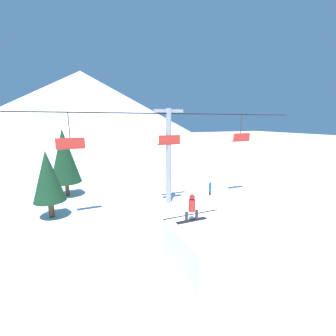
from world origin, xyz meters
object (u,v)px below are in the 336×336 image
at_px(distant_skier, 210,188).
at_px(pine_tree_near, 48,176).
at_px(snow_ramp, 209,249).
at_px(snowboarder, 192,208).

bearing_deg(distant_skier, pine_tree_near, 178.21).
bearing_deg(pine_tree_near, distant_skier, -1.79).
distance_m(snow_ramp, distant_skier, 10.73).
height_order(pine_tree_near, distant_skier, pine_tree_near).
height_order(snow_ramp, pine_tree_near, pine_tree_near).
height_order(snowboarder, distant_skier, snowboarder).
xyz_separation_m(snow_ramp, distant_skier, (5.99, 8.89, -0.36)).
relative_size(snow_ramp, snowboarder, 2.15).
bearing_deg(snowboarder, pine_tree_near, 128.35).
xyz_separation_m(pine_tree_near, distant_skier, (12.96, -0.40, -2.28)).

